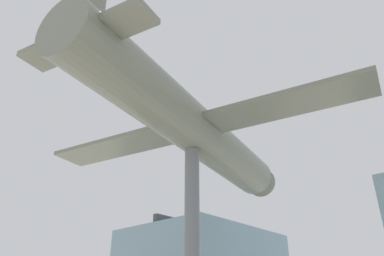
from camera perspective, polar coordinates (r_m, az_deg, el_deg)
name	(u,v)px	position (r m, az deg, el deg)	size (l,w,h in m)	color
support_pylon_central	(192,250)	(14.03, 0.00, -18.13)	(0.57, 0.57, 7.77)	slate
suspended_airplane	(195,130)	(15.74, 0.52, -0.38)	(14.28, 15.66, 3.20)	slate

